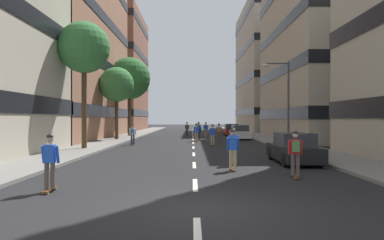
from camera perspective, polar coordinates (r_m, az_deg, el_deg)
name	(u,v)px	position (r m, az deg, el deg)	size (l,w,h in m)	color
ground_plane	(192,139)	(37.71, -0.02, -3.13)	(173.24, 173.24, 0.00)	black
sidewalk_left	(126,137)	(42.01, -10.68, -2.69)	(3.10, 79.40, 0.14)	gray
sidewalk_right	(257,137)	(42.05, 10.60, -2.68)	(3.10, 79.40, 0.14)	gray
lane_markings	(192,138)	(39.33, -0.03, -2.98)	(0.16, 67.20, 0.01)	silver
building_left_far	(107,72)	(66.13, -13.75, 7.58)	(12.48, 18.39, 21.11)	brown
building_right_mid	(334,55)	(41.64, 22.15, 9.83)	(12.48, 19.99, 18.15)	#B2A893
building_right_far	(276,69)	(66.27, 13.56, 8.16)	(12.48, 22.63, 22.47)	#B2A893
parked_car_near	(293,149)	(18.26, 16.11, -4.60)	(1.82, 4.40, 1.52)	black
parked_car_mid	(230,130)	(45.63, 6.24, -1.66)	(1.82, 4.40, 1.52)	maroon
parked_car_far	(239,133)	(37.49, 7.65, -2.08)	(1.82, 4.40, 1.52)	silver
street_tree_near	(128,79)	(43.45, -10.38, 6.69)	(5.11, 5.11, 9.53)	#4C3823
street_tree_mid	(115,85)	(36.23, -12.42, 5.63)	(3.51, 3.51, 7.28)	#4C3823
street_tree_far	(83,48)	(26.28, -17.42, 11.13)	(3.63, 3.63, 8.94)	#4C3823
streetlamp_right	(283,94)	(28.22, 14.59, 4.11)	(2.13, 0.30, 6.50)	#3F3F44
skater_0	(205,129)	(42.32, 2.09, -1.42)	(0.55, 0.92, 1.78)	brown
skater_1	(218,132)	(32.15, 4.24, -1.91)	(0.54, 0.91, 1.78)	brown
skater_2	(211,134)	(28.62, 3.19, -2.24)	(0.57, 0.92, 1.78)	brown
skater_3	(195,131)	(33.35, 0.54, -1.83)	(0.57, 0.92, 1.78)	brown
skater_4	(186,128)	(44.26, -1.03, -1.31)	(0.57, 0.92, 1.78)	brown
skater_5	(232,145)	(16.87, 6.64, -4.02)	(0.55, 0.92, 1.78)	brown
skater_6	(232,148)	(15.11, 6.51, -4.53)	(0.55, 0.91, 1.78)	brown
skater_7	(131,133)	(29.48, -9.87, -2.12)	(0.53, 0.90, 1.78)	brown
skater_8	(198,128)	(47.39, 0.91, -1.24)	(0.57, 0.92, 1.78)	brown
skater_9	(198,130)	(35.20, 0.92, -1.72)	(0.56, 0.92, 1.78)	brown
skater_10	(48,160)	(11.57, -22.42, -6.03)	(0.53, 0.90, 1.78)	brown
skater_11	(294,151)	(13.77, 16.37, -4.88)	(0.56, 0.92, 1.78)	brown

